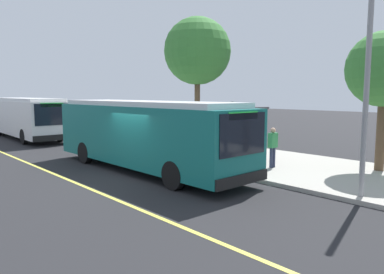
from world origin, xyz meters
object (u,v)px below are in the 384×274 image
(transit_bus_second, at_px, (26,116))
(route_sign_post, at_px, (232,125))
(transit_bus_main, at_px, (145,133))
(waiting_bench, at_px, (241,147))
(pedestrian_commuter, at_px, (273,145))

(transit_bus_second, bearing_deg, route_sign_post, 7.62)
(transit_bus_main, bearing_deg, transit_bus_second, 179.83)
(transit_bus_main, bearing_deg, waiting_bench, 78.95)
(waiting_bench, relative_size, pedestrian_commuter, 0.95)
(transit_bus_main, height_order, pedestrian_commuter, transit_bus_main)
(pedestrian_commuter, bearing_deg, transit_bus_main, -133.55)
(transit_bus_main, relative_size, pedestrian_commuter, 6.39)
(transit_bus_main, distance_m, transit_bus_second, 15.19)
(waiting_bench, height_order, route_sign_post, route_sign_post)
(route_sign_post, bearing_deg, pedestrian_commuter, 56.07)
(transit_bus_second, relative_size, route_sign_post, 3.88)
(route_sign_post, height_order, pedestrian_commuter, route_sign_post)
(pedestrian_commuter, bearing_deg, transit_bus_second, -168.43)
(waiting_bench, bearing_deg, transit_bus_second, -162.76)
(transit_bus_main, bearing_deg, pedestrian_commuter, 46.45)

